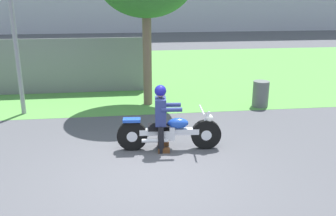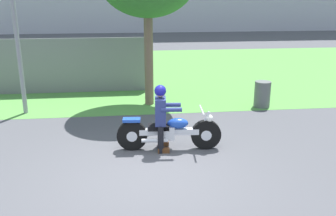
{
  "view_description": "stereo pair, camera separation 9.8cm",
  "coord_description": "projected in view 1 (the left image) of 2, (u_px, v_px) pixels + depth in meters",
  "views": [
    {
      "loc": [
        -0.44,
        -6.0,
        3.12
      ],
      "look_at": [
        0.52,
        1.28,
        0.85
      ],
      "focal_mm": 39.07,
      "sensor_mm": 36.0,
      "label": 1
    },
    {
      "loc": [
        -0.34,
        -6.01,
        3.12
      ],
      "look_at": [
        0.52,
        1.28,
        0.85
      ],
      "focal_mm": 39.07,
      "sensor_mm": 36.0,
      "label": 2
    }
  ],
  "objects": [
    {
      "name": "fence_segment",
      "position": [
        41.0,
        67.0,
        11.88
      ],
      "size": [
        7.0,
        0.06,
        1.8
      ],
      "primitive_type": "cube",
      "color": "slate",
      "rests_on": "ground"
    },
    {
      "name": "motorcycle_lead",
      "position": [
        170.0,
        132.0,
        7.63
      ],
      "size": [
        2.19,
        0.66,
        0.87
      ],
      "rotation": [
        0.0,
        0.0,
        -0.08
      ],
      "color": "black",
      "rests_on": "ground"
    },
    {
      "name": "trash_can",
      "position": [
        261.0,
        94.0,
        10.62
      ],
      "size": [
        0.46,
        0.46,
        0.75
      ],
      "primitive_type": "cylinder",
      "color": "#595E5B",
      "rests_on": "ground"
    },
    {
      "name": "rider_lead",
      "position": [
        161.0,
        113.0,
        7.5
      ],
      "size": [
        0.57,
        0.49,
        1.4
      ],
      "rotation": [
        0.0,
        0.0,
        -0.08
      ],
      "color": "black",
      "rests_on": "ground"
    },
    {
      "name": "grass_verge",
      "position": [
        131.0,
        71.0,
        15.63
      ],
      "size": [
        60.0,
        12.0,
        0.01
      ],
      "primitive_type": "cube",
      "color": "#549342",
      "rests_on": "ground"
    },
    {
      "name": "ground",
      "position": [
        149.0,
        174.0,
        6.66
      ],
      "size": [
        120.0,
        120.0,
        0.0
      ],
      "primitive_type": "plane",
      "color": "#4C4C51"
    }
  ]
}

